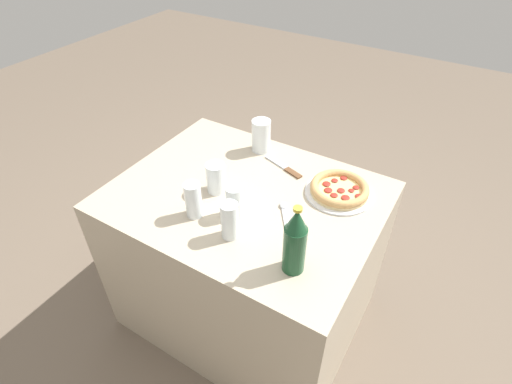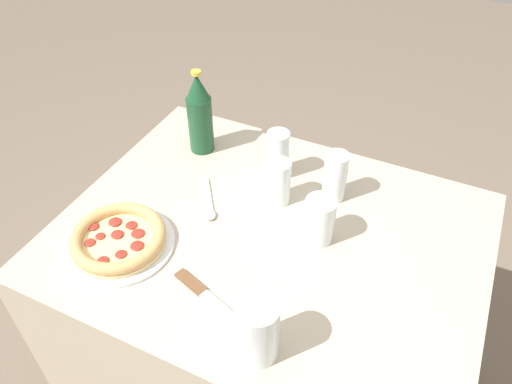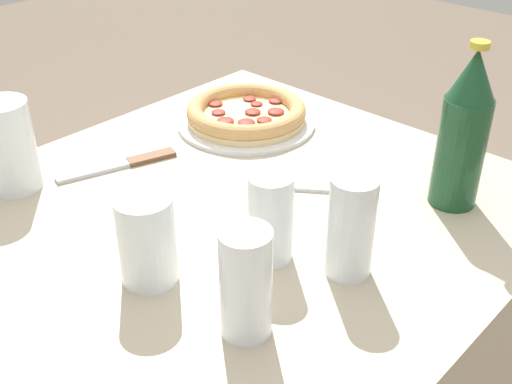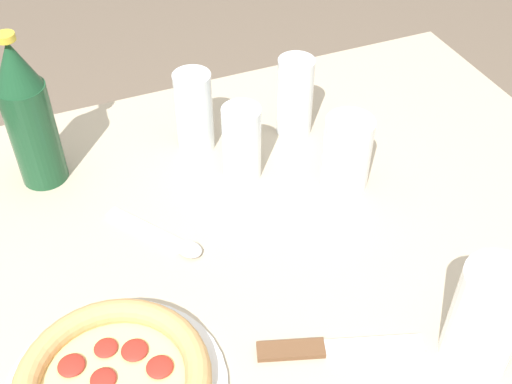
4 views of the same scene
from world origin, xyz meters
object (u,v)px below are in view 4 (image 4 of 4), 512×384
object	(u,v)px
glass_mango_juice	(242,146)
beer_bottle	(28,115)
knife	(333,347)
glass_cola	(346,157)
spoon	(167,239)
glass_iced_tea	(295,100)
glass_lemonade	(486,320)
glass_water	(194,113)

from	to	relation	value
glass_mango_juice	beer_bottle	bearing A→B (deg)	-20.90
glass_mango_juice	knife	world-z (taller)	glass_mango_juice
glass_mango_juice	glass_cola	distance (m)	0.16
glass_cola	spoon	size ratio (longest dim) A/B	0.80
glass_iced_tea	glass_lemonade	xyz separation A→B (m)	(-0.01, 0.50, 0.01)
glass_iced_tea	glass_lemonade	distance (m)	0.50
glass_iced_tea	glass_lemonade	world-z (taller)	glass_lemonade
glass_lemonade	beer_bottle	size ratio (longest dim) A/B	0.57
glass_mango_juice	glass_cola	xyz separation A→B (m)	(-0.14, 0.08, -0.00)
glass_water	beer_bottle	bearing A→B (deg)	-3.80
glass_cola	spoon	bearing A→B (deg)	3.01
glass_mango_juice	beer_bottle	distance (m)	0.32
glass_lemonade	glass_cola	bearing A→B (deg)	-90.14
beer_bottle	knife	bearing A→B (deg)	120.96
glass_mango_juice	beer_bottle	world-z (taller)	beer_bottle
glass_cola	beer_bottle	xyz separation A→B (m)	(0.43, -0.19, 0.07)
glass_mango_juice	spoon	bearing A→B (deg)	32.24
glass_water	glass_mango_juice	bearing A→B (deg)	115.25
glass_iced_tea	knife	xyz separation A→B (m)	(0.14, 0.43, -0.06)
glass_lemonade	knife	distance (m)	0.18
knife	glass_lemonade	bearing A→B (deg)	155.70
glass_water	spoon	size ratio (longest dim) A/B	0.93
knife	glass_cola	bearing A→B (deg)	-120.27
glass_lemonade	knife	size ratio (longest dim) A/B	0.71
glass_iced_tea	glass_mango_juice	distance (m)	0.15
knife	glass_mango_juice	bearing A→B (deg)	-92.73
knife	spoon	distance (m)	0.29
glass_water	glass_mango_juice	size ratio (longest dim) A/B	1.12
glass_cola	knife	size ratio (longest dim) A/B	0.59
glass_water	glass_mango_juice	xyz separation A→B (m)	(-0.05, 0.10, -0.01)
glass_cola	beer_bottle	size ratio (longest dim) A/B	0.48
glass_cola	knife	xyz separation A→B (m)	(0.16, 0.27, -0.05)
beer_bottle	knife	xyz separation A→B (m)	(-0.28, 0.46, -0.12)
glass_cola	spoon	xyz separation A→B (m)	(0.29, 0.02, -0.05)
glass_cola	glass_lemonade	size ratio (longest dim) A/B	0.83
glass_cola	knife	distance (m)	0.31
glass_cola	spoon	distance (m)	0.30
knife	glass_iced_tea	bearing A→B (deg)	-108.43
beer_bottle	spoon	xyz separation A→B (m)	(-0.14, 0.21, -0.12)
glass_lemonade	glass_iced_tea	bearing A→B (deg)	-88.39
glass_iced_tea	glass_mango_juice	xyz separation A→B (m)	(0.13, 0.07, -0.01)
spoon	glass_water	bearing A→B (deg)	-119.56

